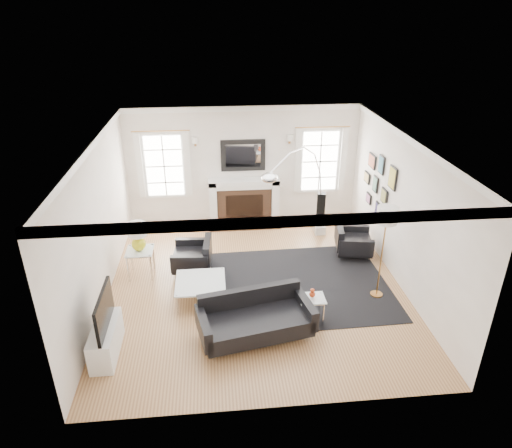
{
  "coord_description": "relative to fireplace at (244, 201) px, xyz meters",
  "views": [
    {
      "loc": [
        -0.7,
        -7.37,
        4.88
      ],
      "look_at": [
        0.05,
        0.3,
        1.14
      ],
      "focal_mm": 32.0,
      "sensor_mm": 36.0,
      "label": 1
    }
  ],
  "objects": [
    {
      "name": "mantel_mirror",
      "position": [
        0.0,
        0.16,
        1.11
      ],
      "size": [
        1.05,
        0.07,
        0.75
      ],
      "color": "black",
      "rests_on": "back_wall"
    },
    {
      "name": "crown_molding",
      "position": [
        0.0,
        -2.79,
        2.2
      ],
      "size": [
        5.5,
        6.0,
        0.12
      ],
      "primitive_type": "cube",
      "color": "white",
      "rests_on": "back_wall"
    },
    {
      "name": "window_right",
      "position": [
        1.85,
        0.16,
        0.92
      ],
      "size": [
        1.24,
        0.15,
        1.62
      ],
      "color": "white",
      "rests_on": "back_wall"
    },
    {
      "name": "tv_unit",
      "position": [
        -2.44,
        -4.49,
        -0.21
      ],
      "size": [
        0.35,
        1.0,
        1.09
      ],
      "color": "white",
      "rests_on": "floor"
    },
    {
      "name": "sofa",
      "position": [
        -0.15,
        -4.28,
        -0.22
      ],
      "size": [
        1.94,
        1.17,
        0.59
      ],
      "color": "black",
      "rests_on": "floor"
    },
    {
      "name": "gallery_wall",
      "position": [
        2.72,
        -1.5,
        0.99
      ],
      "size": [
        0.04,
        1.73,
        1.29
      ],
      "color": "black",
      "rests_on": "right_wall"
    },
    {
      "name": "back_wall",
      "position": [
        0.0,
        0.21,
        0.86
      ],
      "size": [
        5.5,
        0.04,
        2.8
      ],
      "primitive_type": "cube",
      "color": "white",
      "rests_on": "floor"
    },
    {
      "name": "left_wall",
      "position": [
        -2.75,
        -2.79,
        0.86
      ],
      "size": [
        0.04,
        6.0,
        2.8
      ],
      "primitive_type": "cube",
      "color": "white",
      "rests_on": "floor"
    },
    {
      "name": "fireplace",
      "position": [
        0.0,
        0.0,
        0.0
      ],
      "size": [
        1.7,
        0.69,
        1.11
      ],
      "color": "white",
      "rests_on": "floor"
    },
    {
      "name": "front_wall",
      "position": [
        0.0,
        -5.79,
        0.86
      ],
      "size": [
        5.5,
        0.04,
        2.8
      ],
      "primitive_type": "cube",
      "color": "white",
      "rests_on": "floor"
    },
    {
      "name": "floor",
      "position": [
        0.0,
        -2.79,
        -0.54
      ],
      "size": [
        6.0,
        6.0,
        0.0
      ],
      "primitive_type": "plane",
      "color": "#8F5D3C",
      "rests_on": "ground"
    },
    {
      "name": "coffee_table",
      "position": [
        -1.03,
        -3.22,
        -0.18
      ],
      "size": [
        0.88,
        0.88,
        0.39
      ],
      "color": "silver",
      "rests_on": "floor"
    },
    {
      "name": "speaker_tower",
      "position": [
        1.73,
        -0.7,
        -0.06
      ],
      "size": [
        0.24,
        0.24,
        0.97
      ],
      "primitive_type": "cube",
      "rotation": [
        0.0,
        0.0,
        -0.24
      ],
      "color": "black",
      "rests_on": "floor"
    },
    {
      "name": "side_table_left",
      "position": [
        -2.2,
        -2.26,
        -0.08
      ],
      "size": [
        0.51,
        0.51,
        0.57
      ],
      "color": "silver",
      "rests_on": "floor"
    },
    {
      "name": "stick_floor_lamp",
      "position": [
        2.2,
        -3.39,
        1.0
      ],
      "size": [
        0.36,
        0.36,
        1.78
      ],
      "color": "#BA8240",
      "rests_on": "floor"
    },
    {
      "name": "orange_vase",
      "position": [
        0.83,
        -4.02,
        0.02
      ],
      "size": [
        0.1,
        0.1,
        0.16
      ],
      "color": "#C33E19",
      "rests_on": "nesting_table"
    },
    {
      "name": "armchair_left",
      "position": [
        -1.16,
        -2.18,
        -0.23
      ],
      "size": [
        0.81,
        0.88,
        0.56
      ],
      "color": "black",
      "rests_on": "floor"
    },
    {
      "name": "area_rug",
      "position": [
        0.84,
        -2.9,
        -0.54
      ],
      "size": [
        3.41,
        2.87,
        0.01
      ],
      "primitive_type": "cube",
      "rotation": [
        0.0,
        0.0,
        0.02
      ],
      "color": "black",
      "rests_on": "floor"
    },
    {
      "name": "armchair_right",
      "position": [
        2.14,
        -1.85,
        -0.23
      ],
      "size": [
        0.85,
        0.92,
        0.55
      ],
      "color": "black",
      "rests_on": "floor"
    },
    {
      "name": "gourd_lamp",
      "position": [
        -2.2,
        -2.26,
        0.36
      ],
      "size": [
        0.36,
        0.36,
        0.58
      ],
      "color": "#CECC19",
      "rests_on": "side_table_left"
    },
    {
      "name": "ceiling",
      "position": [
        0.0,
        -2.79,
        2.26
      ],
      "size": [
        5.5,
        6.0,
        0.02
      ],
      "primitive_type": "cube",
      "color": "white",
      "rests_on": "back_wall"
    },
    {
      "name": "right_wall",
      "position": [
        2.75,
        -2.79,
        0.86
      ],
      "size": [
        0.04,
        6.0,
        2.8
      ],
      "primitive_type": "cube",
      "color": "white",
      "rests_on": "floor"
    },
    {
      "name": "arc_floor_lamp",
      "position": [
        1.04,
        -1.31,
        0.71
      ],
      "size": [
        1.63,
        1.51,
        2.31
      ],
      "color": "white",
      "rests_on": "floor"
    },
    {
      "name": "window_left",
      "position": [
        -1.85,
        0.16,
        0.92
      ],
      "size": [
        1.24,
        0.15,
        1.62
      ],
      "color": "white",
      "rests_on": "back_wall"
    },
    {
      "name": "nesting_table",
      "position": [
        0.83,
        -4.02,
        -0.18
      ],
      "size": [
        0.43,
        0.36,
        0.47
      ],
      "color": "silver",
      "rests_on": "floor"
    }
  ]
}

